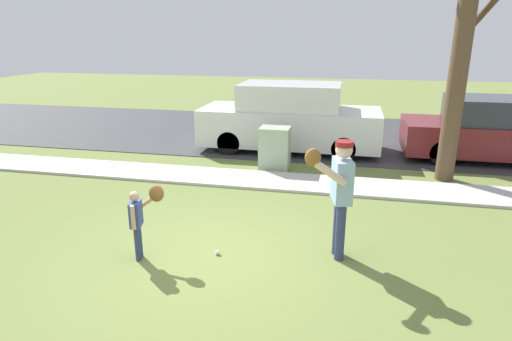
# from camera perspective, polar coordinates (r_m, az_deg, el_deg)

# --- Properties ---
(ground_plane) EXTENTS (48.00, 48.00, 0.00)m
(ground_plane) POSITION_cam_1_polar(r_m,az_deg,el_deg) (9.79, -0.08, -1.56)
(ground_plane) COLOR olive
(sidewalk_strip) EXTENTS (36.00, 1.20, 0.06)m
(sidewalk_strip) POSITION_cam_1_polar(r_m,az_deg,el_deg) (9.87, 0.05, -1.21)
(sidewalk_strip) COLOR beige
(sidewalk_strip) RESTS_ON ground
(road_surface) EXTENTS (36.00, 6.80, 0.02)m
(road_surface) POSITION_cam_1_polar(r_m,az_deg,el_deg) (14.63, 4.22, 4.93)
(road_surface) COLOR #38383A
(road_surface) RESTS_ON ground
(person_adult) EXTENTS (0.69, 0.78, 1.79)m
(person_adult) POSITION_cam_1_polar(r_m,az_deg,el_deg) (6.31, 10.91, -2.19)
(person_adult) COLOR navy
(person_adult) RESTS_ON ground
(person_child) EXTENTS (0.46, 0.50, 1.11)m
(person_child) POSITION_cam_1_polar(r_m,az_deg,el_deg) (6.55, -14.88, -5.51)
(person_child) COLOR navy
(person_child) RESTS_ON ground
(baseball) EXTENTS (0.07, 0.07, 0.07)m
(baseball) POSITION_cam_1_polar(r_m,az_deg,el_deg) (6.73, -5.10, -10.70)
(baseball) COLOR white
(baseball) RESTS_ON ground
(utility_cabinet) EXTENTS (0.73, 0.58, 1.04)m
(utility_cabinet) POSITION_cam_1_polar(r_m,az_deg,el_deg) (10.67, 2.49, 2.97)
(utility_cabinet) COLOR #9EB293
(utility_cabinet) RESTS_ON ground
(street_tree_near) EXTENTS (1.85, 1.89, 5.94)m
(street_tree_near) POSITION_cam_1_polar(r_m,az_deg,el_deg) (10.40, 25.65, 15.53)
(street_tree_near) COLOR brown
(street_tree_near) RESTS_ON ground
(parked_van_white) EXTENTS (5.00, 1.95, 1.88)m
(parked_van_white) POSITION_cam_1_polar(r_m,az_deg,el_deg) (12.36, 4.47, 6.79)
(parked_van_white) COLOR silver
(parked_van_white) RESTS_ON road_surface
(parked_suv_maroon) EXTENTS (4.70, 1.90, 1.63)m
(parked_suv_maroon) POSITION_cam_1_polar(r_m,az_deg,el_deg) (12.95, 29.26, 4.58)
(parked_suv_maroon) COLOR maroon
(parked_suv_maroon) RESTS_ON road_surface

